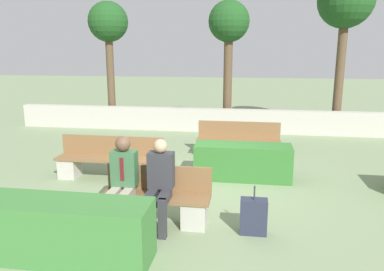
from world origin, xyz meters
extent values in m
plane|color=gray|center=(0.00, 0.00, 0.00)|extent=(60.00, 60.00, 0.00)
cube|color=#B7B2A8|center=(0.00, 5.09, 0.37)|extent=(13.33, 0.30, 0.75)
cube|color=brown|center=(-0.32, -1.66, 0.43)|extent=(1.65, 0.44, 0.05)
cube|color=brown|center=(-0.32, -1.41, 0.65)|extent=(1.65, 0.04, 0.40)
cube|color=#B7B2A8|center=(-0.92, -1.66, 0.20)|extent=(0.36, 0.40, 0.40)
cube|color=#B7B2A8|center=(0.27, -1.66, 0.20)|extent=(0.36, 0.40, 0.40)
cube|color=brown|center=(-1.77, 0.17, 0.43)|extent=(2.18, 0.44, 0.05)
cube|color=brown|center=(-1.77, 0.41, 0.65)|extent=(2.18, 0.05, 0.40)
cube|color=#B7B2A8|center=(-2.63, 0.17, 0.20)|extent=(0.36, 0.40, 0.40)
cube|color=#B7B2A8|center=(-0.91, 0.17, 0.20)|extent=(0.36, 0.40, 0.40)
cube|color=brown|center=(0.80, 2.19, 0.43)|extent=(2.04, 0.44, 0.05)
cube|color=brown|center=(0.80, 2.43, 0.65)|extent=(2.04, 0.04, 0.40)
cube|color=#B7B2A8|center=(0.01, 2.19, 0.20)|extent=(0.36, 0.40, 0.40)
cube|color=#B7B2A8|center=(1.58, 2.19, 0.20)|extent=(0.36, 0.40, 0.40)
cube|color=#B2A893|center=(-0.90, -1.87, 0.52)|extent=(0.14, 0.46, 0.13)
cube|color=#B2A893|center=(-0.70, -1.87, 0.52)|extent=(0.14, 0.46, 0.13)
cube|color=#B2A893|center=(-0.92, -2.10, 0.29)|extent=(0.11, 0.11, 0.58)
cube|color=#B2A893|center=(-0.68, -2.10, 0.29)|extent=(0.11, 0.11, 0.58)
cube|color=#3D6B42|center=(-0.80, -1.63, 0.85)|extent=(0.38, 0.22, 0.54)
sphere|color=brown|center=(-0.80, -1.65, 1.23)|extent=(0.23, 0.23, 0.23)
cube|color=maroon|center=(-0.80, -1.74, 0.87)|extent=(0.06, 0.01, 0.35)
cube|color=#333338|center=(-0.34, -1.87, 0.52)|extent=(0.14, 0.46, 0.13)
cube|color=#333338|center=(-0.14, -1.87, 0.52)|extent=(0.14, 0.46, 0.13)
cube|color=#333338|center=(-0.36, -2.10, 0.29)|extent=(0.11, 0.11, 0.58)
cube|color=#333338|center=(-0.12, -2.10, 0.29)|extent=(0.11, 0.11, 0.58)
cube|color=#333338|center=(-0.24, -1.63, 0.85)|extent=(0.38, 0.22, 0.54)
sphere|color=tan|center=(-0.24, -1.65, 1.22)|extent=(0.20, 0.20, 0.20)
cube|color=#3D7A38|center=(-1.20, -2.80, 0.39)|extent=(2.18, 0.66, 0.77)
cube|color=#33702D|center=(0.94, 0.62, 0.36)|extent=(1.95, 0.65, 0.71)
cube|color=#282D42|center=(1.14, -1.76, 0.26)|extent=(0.38, 0.21, 0.52)
cylinder|color=#333338|center=(1.14, -1.76, 0.62)|extent=(0.02, 0.02, 0.20)
cylinder|color=brown|center=(-3.68, 5.54, 1.57)|extent=(0.25, 0.25, 3.15)
sphere|color=#1E4C1E|center=(-3.68, 5.54, 3.51)|extent=(1.32, 1.32, 1.32)
cylinder|color=brown|center=(0.30, 5.67, 1.56)|extent=(0.28, 0.28, 3.13)
sphere|color=#1E4C1E|center=(0.30, 5.67, 3.49)|extent=(1.32, 1.32, 1.32)
cylinder|color=brown|center=(3.79, 5.56, 1.80)|extent=(0.28, 0.28, 3.60)
sphere|color=#1E4C1E|center=(3.79, 5.56, 4.06)|extent=(1.68, 1.68, 1.68)
camera|label=1|loc=(1.02, -6.80, 2.59)|focal=35.00mm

